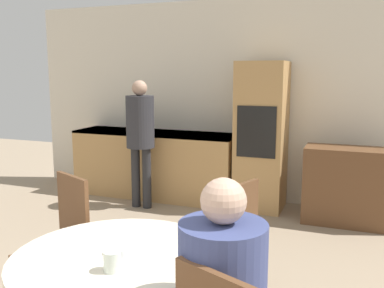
% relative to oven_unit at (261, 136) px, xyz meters
% --- Properties ---
extents(wall_back, '(6.26, 0.05, 2.60)m').
position_rel_oven_unit_xyz_m(wall_back, '(-0.27, 0.34, 0.40)').
color(wall_back, silver).
rests_on(wall_back, ground_plane).
extents(kitchen_counter, '(2.23, 0.60, 0.88)m').
position_rel_oven_unit_xyz_m(kitchen_counter, '(-1.44, -0.01, -0.45)').
color(kitchen_counter, tan).
rests_on(kitchen_counter, ground_plane).
extents(oven_unit, '(0.57, 0.59, 1.80)m').
position_rel_oven_unit_xyz_m(oven_unit, '(0.00, 0.00, 0.00)').
color(oven_unit, tan).
rests_on(oven_unit, ground_plane).
extents(sideboard, '(0.96, 0.45, 0.86)m').
position_rel_oven_unit_xyz_m(sideboard, '(1.03, -0.22, -0.47)').
color(sideboard, brown).
rests_on(sideboard, ground_plane).
extents(chair_far_left, '(0.53, 0.53, 0.98)m').
position_rel_oven_unit_xyz_m(chair_far_left, '(-0.75, -2.85, -0.36)').
color(chair_far_left, brown).
rests_on(chair_far_left, ground_plane).
extents(chair_far_right, '(0.51, 0.51, 0.98)m').
position_rel_oven_unit_xyz_m(chair_far_right, '(0.33, -2.55, -0.36)').
color(chair_far_right, brown).
rests_on(chair_far_right, ground_plane).
extents(person_standing, '(0.34, 0.34, 1.58)m').
position_rel_oven_unit_xyz_m(person_standing, '(-1.39, -0.52, 0.07)').
color(person_standing, '#262628').
rests_on(person_standing, ground_plane).
extents(cup, '(0.08, 0.08, 0.10)m').
position_rel_oven_unit_xyz_m(cup, '(0.02, -3.46, -0.13)').
color(cup, silver).
rests_on(cup, dining_table).
extents(bowl_near, '(0.15, 0.15, 0.04)m').
position_rel_oven_unit_xyz_m(bowl_near, '(-0.04, -3.26, -0.15)').
color(bowl_near, silver).
rests_on(bowl_near, dining_table).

